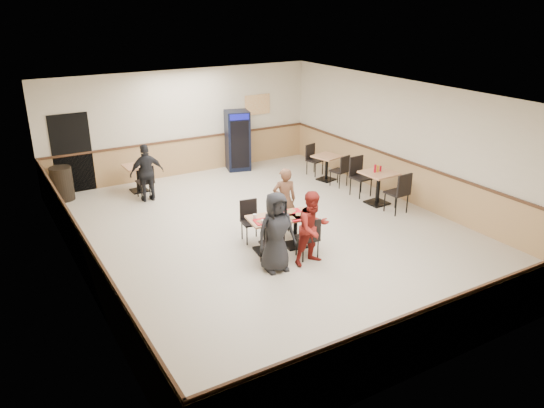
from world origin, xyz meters
TOP-DOWN VIEW (x-y plane):
  - ground at (0.00, 0.00)m, footprint 10.00×10.00m
  - room_shell at (1.78, 2.55)m, footprint 10.00×10.00m
  - main_table at (-0.21, -0.68)m, footprint 1.41×0.86m
  - main_chairs at (-0.26, -0.68)m, footprint 1.40×1.71m
  - diner_woman_left at (-0.75, -1.41)m, footprint 0.80×0.56m
  - diner_woman_right at (-0.00, -1.53)m, footprint 0.75×0.60m
  - diner_man_opposite at (0.33, 0.05)m, footprint 0.61×0.49m
  - lone_diner at (-1.66, 3.39)m, footprint 0.87×0.37m
  - tabletop_clutter at (-0.17, -0.77)m, footprint 1.18×0.69m
  - side_table_near at (3.21, 0.26)m, footprint 0.80×0.80m
  - side_table_near_chair_south at (3.21, -0.40)m, footprint 0.50×0.50m
  - side_table_near_chair_north at (3.21, 0.92)m, footprint 0.50×0.50m
  - side_table_far at (3.19, 2.40)m, footprint 0.81×0.81m
  - side_table_far_chair_south at (3.19, 1.83)m, footprint 0.51×0.51m
  - side_table_far_chair_north at (3.19, 2.98)m, footprint 0.51×0.51m
  - condiment_caddy at (3.18, 0.31)m, footprint 0.23×0.06m
  - back_table at (-1.66, 4.20)m, footprint 0.69×0.69m
  - back_table_chair_lone at (-1.66, 3.63)m, footprint 0.43×0.43m
  - pepsi_cooler at (1.51, 4.59)m, footprint 0.81×0.81m
  - trash_bin at (-3.52, 4.55)m, footprint 0.55×0.55m

SIDE VIEW (x-z plane):
  - ground at x=0.00m, z-range 0.00..0.00m
  - trash_bin at x=-3.52m, z-range 0.00..0.86m
  - main_chairs at x=-0.26m, z-range 0.00..0.90m
  - side_table_far_chair_south at x=3.19m, z-range 0.00..0.90m
  - side_table_far_chair_north at x=3.19m, z-range 0.00..0.90m
  - back_table_chair_lone at x=-1.66m, z-range 0.00..0.91m
  - main_table at x=-0.21m, z-range 0.12..0.83m
  - side_table_far at x=3.19m, z-range 0.12..0.83m
  - back_table at x=-1.66m, z-range 0.12..0.83m
  - side_table_near_chair_south at x=3.21m, z-range 0.00..1.04m
  - side_table_near_chair_north at x=3.21m, z-range 0.00..1.04m
  - side_table_near at x=3.21m, z-range 0.14..0.96m
  - room_shell at x=1.78m, z-range -4.42..5.58m
  - diner_man_opposite at x=0.33m, z-range 0.00..1.45m
  - tabletop_clutter at x=-0.17m, z-range 0.67..0.79m
  - lone_diner at x=-1.66m, z-range 0.00..1.47m
  - diner_woman_right at x=0.00m, z-range 0.00..1.47m
  - diner_woman_left at x=-0.75m, z-range 0.00..1.56m
  - pepsi_cooler at x=1.51m, z-range 0.00..1.76m
  - condiment_caddy at x=3.18m, z-range 0.81..1.01m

